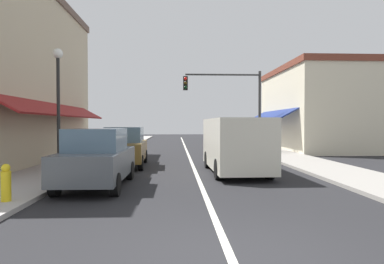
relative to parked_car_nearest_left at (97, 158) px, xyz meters
The scene contains 11 objects.
ground_plane 12.76m from the parked_car_nearest_left, 75.67° to the left, with size 80.00×80.00×0.00m, color black.
sidewalk_left 12.58m from the parked_car_nearest_left, 100.79° to the left, with size 2.60×56.00×0.12m, color #A39E99.
sidewalk_right 15.08m from the parked_car_nearest_left, 54.95° to the left, with size 2.60×56.00×0.12m, color gray.
lane_center_stripe 12.76m from the parked_car_nearest_left, 75.67° to the left, with size 0.14×52.00×0.01m, color silver.
storefront_right_block 19.17m from the parked_car_nearest_left, 48.80° to the left, with size 6.52×10.20×6.05m.
parked_car_nearest_left is the anchor object (origin of this frame).
parked_car_second_left 4.99m from the parked_car_nearest_left, 88.84° to the left, with size 1.87×4.14×1.77m.
van_in_lane 5.43m from the parked_car_nearest_left, 30.50° to the left, with size 2.09×5.22×2.12m.
traffic_signal_mast_arm 13.71m from the parked_car_nearest_left, 62.87° to the left, with size 5.18×0.50×5.41m.
street_lamp_left_near 3.80m from the parked_car_nearest_left, 129.49° to the left, with size 0.36×0.36×4.67m.
fire_hydrant 2.82m from the parked_car_nearest_left, 123.79° to the right, with size 0.22×0.22×0.87m.
Camera 1 is at (-0.79, -4.67, 1.91)m, focal length 31.77 mm.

